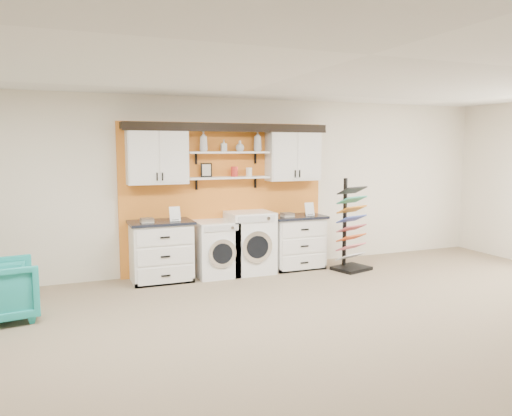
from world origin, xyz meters
name	(u,v)px	position (x,y,z in m)	size (l,w,h in m)	color
floor	(361,366)	(0.00, 0.00, 0.00)	(10.00, 10.00, 0.00)	#88735B
ceiling	(370,55)	(0.00, 0.00, 2.80)	(10.00, 10.00, 0.00)	white
wall_back	(225,185)	(0.00, 4.00, 1.40)	(10.00, 10.00, 0.00)	#EEE3CD
accent_panel	(225,197)	(0.00, 3.96, 1.20)	(3.40, 0.07, 2.40)	orange
upper_cabinet_left	(157,156)	(-1.13, 3.79, 1.88)	(0.90, 0.35, 0.84)	white
upper_cabinet_right	(293,155)	(1.13, 3.79, 1.88)	(0.90, 0.35, 0.84)	white
shelf_lower	(228,178)	(0.00, 3.80, 1.53)	(1.32, 0.28, 0.03)	white
shelf_upper	(228,152)	(0.00, 3.80, 1.93)	(1.32, 0.28, 0.03)	white
crown_molding	(228,127)	(0.00, 3.81, 2.33)	(3.30, 0.41, 0.13)	black
picture_frame	(206,170)	(-0.35, 3.85, 1.66)	(0.18, 0.02, 0.22)	black
canister_red	(234,172)	(0.10, 3.80, 1.62)	(0.11, 0.11, 0.16)	red
canister_cream	(249,172)	(0.35, 3.80, 1.61)	(0.10, 0.10, 0.14)	silver
base_cabinet_left	(161,251)	(-1.13, 3.64, 0.46)	(0.94, 0.66, 0.92)	white
base_cabinet_right	(296,242)	(1.13, 3.64, 0.44)	(0.90, 0.66, 0.89)	white
washer	(216,248)	(-0.27, 3.64, 0.43)	(0.62, 0.71, 0.87)	white
dryer	(250,242)	(0.29, 3.64, 0.49)	(0.71, 0.71, 0.99)	white
sample_rack	(351,240)	(1.90, 3.18, 0.49)	(0.65, 0.59, 1.51)	black
armchair	(1,291)	(-3.20, 2.61, 0.35)	(0.75, 0.78, 0.71)	teal
soap_bottle_a	(204,141)	(-0.40, 3.80, 2.11)	(0.12, 0.12, 0.32)	silver
soap_bottle_b	(224,145)	(-0.08, 3.80, 2.04)	(0.08, 0.09, 0.19)	silver
soap_bottle_c	(240,146)	(0.19, 3.80, 2.03)	(0.14, 0.14, 0.17)	silver
soap_bottle_d	(258,141)	(0.50, 3.80, 2.11)	(0.13, 0.13, 0.33)	silver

